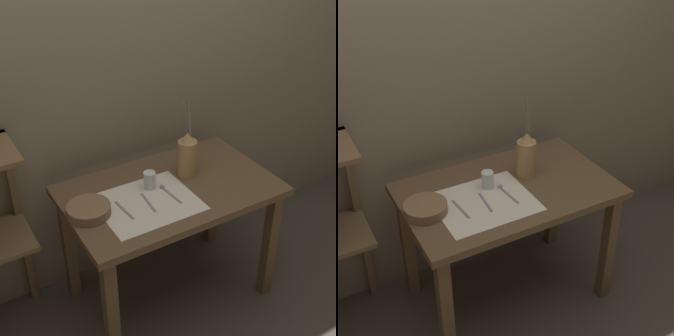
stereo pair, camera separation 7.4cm
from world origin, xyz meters
The scene contains 10 objects.
ground_plane centered at (0.00, 0.00, 0.00)m, with size 12.00×12.00×0.00m, color #473F35.
stone_wall_back centered at (0.00, 0.45, 1.20)m, with size 7.00×0.06×2.40m.
wooden_table centered at (0.00, 0.00, 0.62)m, with size 1.08×0.67×0.74m.
linen_cloth centered at (-0.16, -0.06, 0.74)m, with size 0.47×0.40×0.00m.
pitcher_with_flowers centered at (0.14, 0.06, 0.86)m, with size 0.10×0.10×0.45m.
wooden_bowl centered at (-0.44, 0.00, 0.76)m, with size 0.21×0.21×0.05m.
glass_tumbler_near centered at (-0.09, 0.05, 0.79)m, with size 0.06×0.06×0.09m.
fork_inner centered at (-0.29, -0.06, 0.74)m, with size 0.02×0.17×0.00m.
knife_center centered at (-0.16, -0.06, 0.74)m, with size 0.03×0.17×0.00m.
spoon_inner centered at (-0.03, -0.02, 0.75)m, with size 0.03×0.18×0.02m.
Camera 2 is at (-0.96, -1.74, 2.06)m, focal length 50.00 mm.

